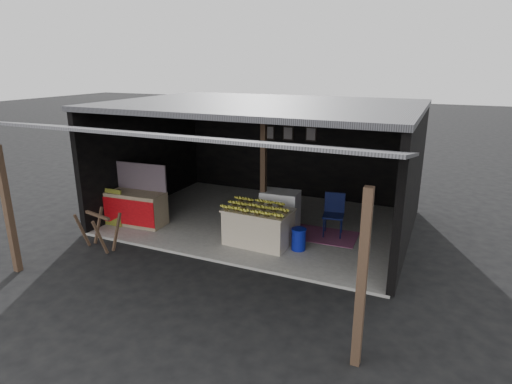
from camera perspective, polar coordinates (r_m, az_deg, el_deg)
The scene contains 13 objects.
ground at distance 8.92m, azimuth -5.74°, elevation -9.27°, with size 80.00×80.00×0.00m, color black.
concrete_slab at distance 10.96m, azimuth 0.77°, elevation -3.91°, with size 7.00×5.00×0.06m, color gray.
shophouse at distance 10.69m, azimuth 1.49°, elevation 7.08°, with size 7.40×7.29×3.02m.
banana_table at distance 9.43m, azimuth 0.32°, elevation -4.62°, with size 1.49×0.95×0.80m.
banana_pile at distance 9.26m, azimuth 0.32°, elevation -1.87°, with size 1.34×0.80×0.16m, color yellow, non-canonical shape.
white_crate at distance 10.16m, azimuth 3.22°, elevation -2.54°, with size 0.91×0.65×0.97m.
neighbor_stall at distance 10.97m, azimuth -15.63°, elevation -1.86°, with size 1.48×0.74×1.49m.
green_signboard at distance 11.08m, azimuth -18.73°, elevation -1.93°, with size 0.61×0.04×0.92m, color black.
sawhorse at distance 9.86m, azimuth -20.22°, elevation -4.41°, with size 0.86×0.85×0.81m.
water_barrel at distance 9.24m, azimuth 5.70°, elevation -6.36°, with size 0.30×0.30×0.45m, color #0D1891.
plastic_chair at distance 10.05m, azimuth 10.36°, elevation -2.44°, with size 0.53×0.53×0.98m.
magenta_rug at distance 10.12m, azimuth 9.06°, elevation -5.73°, with size 1.50×1.00×0.01m, color #741958.
picture_frames at distance 12.69m, azimuth 4.46°, elevation 7.81°, with size 1.62×0.04×0.46m.
Camera 1 is at (4.07, -6.90, 3.91)m, focal length 30.00 mm.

